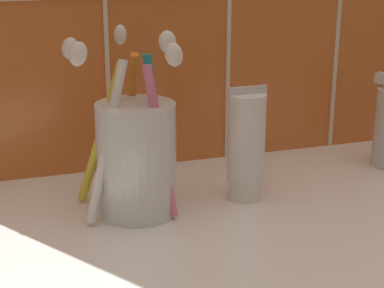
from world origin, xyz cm
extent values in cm
cube|color=white|center=(0.00, 0.00, 1.00)|extent=(58.39, 38.76, 2.00)
cylinder|color=silver|center=(-12.95, 5.96, 7.65)|extent=(7.86, 7.86, 11.30)
cylinder|color=teal|center=(-10.63, 6.41, 10.15)|extent=(2.84, 1.04, 15.61)
ellipsoid|color=white|center=(-9.54, 6.35, 18.99)|extent=(2.01, 1.40, 2.39)
cylinder|color=orange|center=(-12.47, 10.69, 10.04)|extent=(1.05, 6.45, 15.60)
ellipsoid|color=white|center=(-12.55, 13.86, 18.72)|extent=(1.35, 2.37, 2.65)
cylinder|color=yellow|center=(-15.90, 8.72, 9.76)|extent=(5.30, 4.26, 15.02)
ellipsoid|color=white|center=(-18.22, 10.45, 18.17)|extent=(2.63, 2.42, 2.63)
cylinder|color=white|center=(-16.03, 4.90, 10.04)|extent=(5.20, 2.65, 15.52)
ellipsoid|color=white|center=(-18.35, 4.05, 18.73)|extent=(2.54, 1.99, 2.58)
cylinder|color=pink|center=(-11.04, 3.94, 9.84)|extent=(3.28, 2.65, 15.02)
ellipsoid|color=white|center=(-9.87, 3.13, 18.36)|extent=(2.41, 2.22, 2.45)
cylinder|color=white|center=(-1.34, 5.96, 3.02)|extent=(3.34, 3.34, 2.05)
cylinder|color=white|center=(-1.34, 5.96, 8.70)|extent=(3.93, 3.93, 9.32)
cube|color=silver|center=(-1.34, 5.96, 13.76)|extent=(4.13, 0.36, 0.80)
camera|label=1|loc=(-25.94, -52.20, 29.01)|focal=60.00mm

